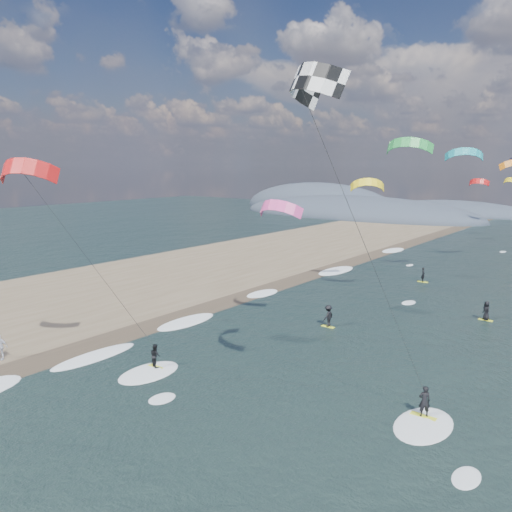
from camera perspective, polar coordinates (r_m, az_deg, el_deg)
The scene contains 9 objects.
ground at distance 25.08m, azimuth -16.50°, elevation -20.30°, with size 260.00×260.00×0.00m, color black.
sand_strip at distance 49.10m, azimuth -23.19°, elevation -5.34°, with size 26.00×240.00×0.00m, color brown.
wet_sand_strip at distance 39.31m, azimuth -14.69°, elevation -8.66°, with size 3.00×240.00×0.00m, color #382D23.
coastal_hills at distance 135.92m, azimuth 10.78°, elevation 4.94°, with size 80.00×41.00×15.00m.
kitesurfer_near_a at distance 21.76m, azimuth 8.15°, elevation 10.83°, with size 7.65×9.33×17.01m.
kitesurfer_near_b at distance 30.13m, azimuth -20.82°, elevation 1.76°, with size 6.90×8.75×13.62m.
far_kitesurfers at distance 43.75m, azimuth 15.10°, elevation -5.55°, with size 10.40×20.63×1.78m.
bg_kite_field at distance 64.57m, azimuth 22.72°, elevation 9.04°, with size 12.59×75.88×6.39m.
shoreline_surf at distance 41.31m, azimuth -8.37°, elevation -7.49°, with size 2.40×79.40×0.11m.
Camera 1 is at (18.05, -11.97, 12.66)m, focal length 35.00 mm.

